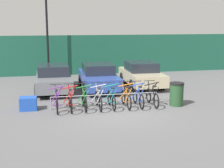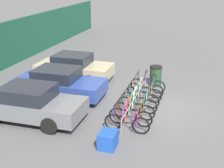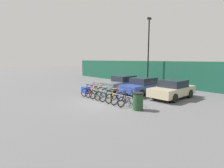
{
  "view_description": "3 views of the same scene",
  "coord_description": "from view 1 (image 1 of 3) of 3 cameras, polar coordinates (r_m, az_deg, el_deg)",
  "views": [
    {
      "loc": [
        -2.74,
        -12.26,
        3.67
      ],
      "look_at": [
        0.12,
        1.81,
        0.78
      ],
      "focal_mm": 50.0,
      "sensor_mm": 36.0,
      "label": 1
    },
    {
      "loc": [
        -12.36,
        -1.84,
        5.55
      ],
      "look_at": [
        -1.01,
        1.53,
        1.25
      ],
      "focal_mm": 50.0,
      "sensor_mm": 36.0,
      "label": 2
    },
    {
      "loc": [
        9.18,
        -7.41,
        2.96
      ],
      "look_at": [
        -0.04,
        0.73,
        1.2
      ],
      "focal_mm": 28.0,
      "sensor_mm": 36.0,
      "label": 3
    }
  ],
  "objects": [
    {
      "name": "bicycle_orange",
      "position": [
        13.59,
        2.58,
        -2.65
      ],
      "size": [
        0.68,
        1.71,
        1.05
      ],
      "rotation": [
        0.0,
        0.0,
        0.03
      ],
      "color": "black",
      "rests_on": "ground"
    },
    {
      "name": "car_blue",
      "position": [
        17.07,
        -2.51,
        1.31
      ],
      "size": [
        1.91,
        4.15,
        1.4
      ],
      "color": "#2D479E",
      "rests_on": "ground"
    },
    {
      "name": "car_beige",
      "position": [
        17.96,
        5.42,
        1.77
      ],
      "size": [
        1.91,
        4.02,
        1.4
      ],
      "color": "#C1B28E",
      "rests_on": "ground"
    },
    {
      "name": "cargo_crate",
      "position": [
        13.6,
        -15.06,
        -3.48
      ],
      "size": [
        0.7,
        0.56,
        0.55
      ],
      "primitive_type": "cube",
      "color": "blue",
      "rests_on": "ground"
    },
    {
      "name": "hoarding_wall",
      "position": [
        22.05,
        -4.3,
        5.36
      ],
      "size": [
        36.0,
        0.16,
        2.74
      ],
      "primitive_type": "cube",
      "color": "#19513D",
      "rests_on": "ground"
    },
    {
      "name": "bicycle_black",
      "position": [
        13.92,
        7.37,
        -2.4
      ],
      "size": [
        0.68,
        1.71,
        1.05
      ],
      "rotation": [
        0.0,
        0.0,
        -0.03
      ],
      "color": "black",
      "rests_on": "ground"
    },
    {
      "name": "bicycle_blue",
      "position": [
        13.73,
        4.82,
        -2.54
      ],
      "size": [
        0.68,
        1.71,
        1.05
      ],
      "rotation": [
        0.0,
        0.0,
        0.03
      ],
      "color": "black",
      "rests_on": "ground"
    },
    {
      "name": "bicycle_teal",
      "position": [
        13.45,
        -0.11,
        -2.79
      ],
      "size": [
        0.68,
        1.71,
        1.05
      ],
      "rotation": [
        0.0,
        0.0,
        0.02
      ],
      "color": "black",
      "rests_on": "ground"
    },
    {
      "name": "bicycle_silver",
      "position": [
        13.36,
        -2.47,
        -2.9
      ],
      "size": [
        0.68,
        1.71,
        1.05
      ],
      "rotation": [
        0.0,
        0.0,
        -0.01
      ],
      "color": "black",
      "rests_on": "ground"
    },
    {
      "name": "ground_plane",
      "position": [
        13.09,
        1.08,
        -4.91
      ],
      "size": [
        120.0,
        120.0,
        0.0
      ],
      "primitive_type": "plane",
      "color": "#59595B"
    },
    {
      "name": "trash_bin",
      "position": [
        14.07,
        11.72,
        -1.81
      ],
      "size": [
        0.63,
        0.63,
        1.03
      ],
      "color": "#234728",
      "rests_on": "ground"
    },
    {
      "name": "car_grey",
      "position": [
        16.93,
        -10.63,
        1.04
      ],
      "size": [
        1.91,
        4.19,
        1.4
      ],
      "color": "slate",
      "rests_on": "ground"
    },
    {
      "name": "bike_rack",
      "position": [
        13.52,
        -1.23,
        -2.19
      ],
      "size": [
        4.72,
        0.04,
        0.57
      ],
      "color": "gray",
      "rests_on": "ground"
    },
    {
      "name": "bicycle_purple",
      "position": [
        13.21,
        -10.07,
        -3.24
      ],
      "size": [
        0.68,
        1.71,
        1.05
      ],
      "rotation": [
        0.0,
        0.0,
        0.06
      ],
      "color": "black",
      "rests_on": "ground"
    },
    {
      "name": "bicycle_red",
      "position": [
        13.23,
        -7.64,
        -3.14
      ],
      "size": [
        0.68,
        1.71,
        1.05
      ],
      "rotation": [
        0.0,
        0.0,
        0.06
      ],
      "color": "black",
      "rests_on": "ground"
    },
    {
      "name": "bicycle_green",
      "position": [
        13.28,
        -5.11,
        -3.03
      ],
      "size": [
        0.68,
        1.71,
        1.05
      ],
      "rotation": [
        0.0,
        0.0,
        0.04
      ],
      "color": "black",
      "rests_on": "ground"
    },
    {
      "name": "lamp_post",
      "position": [
        20.76,
        -11.88,
        12.18
      ],
      "size": [
        0.24,
        0.44,
        7.37
      ],
      "color": "black",
      "rests_on": "ground"
    }
  ]
}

